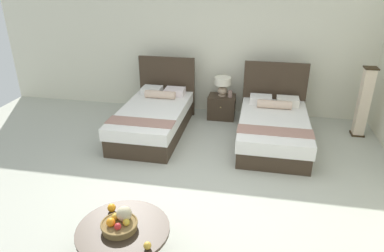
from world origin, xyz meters
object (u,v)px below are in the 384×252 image
object	(u,v)px
bed_near_window	(154,117)
loose_orange	(112,208)
table_lamp	(223,84)
fruit_bowl	(120,222)
nightstand	(222,107)
coffee_table	(124,237)
loose_apple	(147,246)
floor_lamp_corner	(364,102)
vase	(230,94)
bed_near_corner	(273,127)

from	to	relation	value
bed_near_window	loose_orange	distance (m)	2.95
table_lamp	fruit_bowl	world-z (taller)	table_lamp
nightstand	table_lamp	xyz separation A→B (m)	(-0.00, 0.02, 0.49)
coffee_table	fruit_bowl	distance (m)	0.18
loose_apple	floor_lamp_corner	size ratio (longest dim) A/B	0.06
vase	bed_near_corner	bearing A→B (deg)	-46.14
bed_near_window	vase	world-z (taller)	bed_near_window
bed_near_window	fruit_bowl	world-z (taller)	bed_near_window
fruit_bowl	table_lamp	bearing A→B (deg)	81.81
bed_near_corner	coffee_table	distance (m)	3.54
bed_near_corner	fruit_bowl	world-z (taller)	bed_near_corner
nightstand	loose_orange	size ratio (longest dim) A/B	6.05
nightstand	coffee_table	bearing A→B (deg)	-97.86
loose_apple	vase	bearing A→B (deg)	84.71
vase	loose_apple	distance (m)	4.30
vase	floor_lamp_corner	xyz separation A→B (m)	(2.44, -0.30, 0.10)
vase	loose_apple	world-z (taller)	vase
table_lamp	floor_lamp_corner	bearing A→B (deg)	-7.86
bed_near_window	loose_apple	bearing A→B (deg)	-74.45
coffee_table	table_lamp	bearing A→B (deg)	82.18
loose_orange	bed_near_corner	bearing A→B (deg)	58.28
table_lamp	loose_apple	bearing A→B (deg)	-93.06
fruit_bowl	loose_orange	xyz separation A→B (m)	(-0.19, 0.24, -0.03)
table_lamp	vase	xyz separation A→B (m)	(0.16, -0.06, -0.18)
loose_orange	floor_lamp_corner	size ratio (longest dim) A/B	0.07
bed_near_corner	coffee_table	size ratio (longest dim) A/B	2.14
bed_near_window	bed_near_corner	distance (m)	2.20
vase	coffee_table	size ratio (longest dim) A/B	0.14
nightstand	loose_apple	bearing A→B (deg)	-93.07
bed_near_corner	loose_orange	xyz separation A→B (m)	(-1.81, -2.92, 0.20)
bed_near_window	vase	distance (m)	1.63
table_lamp	nightstand	bearing A→B (deg)	-90.00
nightstand	loose_apple	world-z (taller)	loose_apple
bed_near_window	fruit_bowl	bearing A→B (deg)	-79.54
fruit_bowl	bed_near_corner	bearing A→B (deg)	62.95
table_lamp	loose_orange	xyz separation A→B (m)	(-0.79, -3.88, -0.24)
bed_near_window	table_lamp	xyz separation A→B (m)	(1.17, 0.96, 0.43)
bed_near_window	floor_lamp_corner	xyz separation A→B (m)	(3.78, 0.60, 0.35)
bed_near_window	loose_orange	world-z (taller)	bed_near_window
bed_near_corner	fruit_bowl	bearing A→B (deg)	-117.05
loose_apple	bed_near_corner	bearing A→B (deg)	69.69
table_lamp	vase	world-z (taller)	table_lamp
table_lamp	coffee_table	bearing A→B (deg)	-97.82
table_lamp	loose_apple	size ratio (longest dim) A/B	5.09
table_lamp	fruit_bowl	xyz separation A→B (m)	(-0.59, -4.11, -0.22)
nightstand	vase	distance (m)	0.35
fruit_bowl	loose_orange	bearing A→B (deg)	129.35
bed_near_window	loose_orange	size ratio (longest dim) A/B	23.87
coffee_table	floor_lamp_corner	xyz separation A→B (m)	(3.17, 3.76, 0.32)
table_lamp	coffee_table	size ratio (longest dim) A/B	0.40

